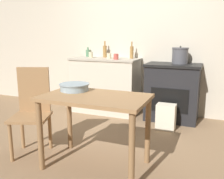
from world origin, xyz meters
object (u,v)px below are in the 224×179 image
(stove, at_px, (172,92))
(work_table, at_px, (95,108))
(chair, at_px, (32,109))
(bottle_left, at_px, (132,52))
(cup_center_left, at_px, (116,57))
(mixing_bowl_large, at_px, (74,87))
(bottle_mid_left, at_px, (88,53))
(bottle_far_left, at_px, (105,51))
(stock_pot, at_px, (180,56))
(cup_center, at_px, (91,55))
(cup_center_right, at_px, (109,56))
(flour_sack, at_px, (166,117))

(stove, height_order, work_table, stove)
(chair, height_order, bottle_left, bottle_left)
(stove, height_order, chair, chair)
(chair, relative_size, cup_center_left, 10.31)
(work_table, distance_m, mixing_bowl_large, 0.37)
(bottle_mid_left, bearing_deg, bottle_far_left, -6.38)
(work_table, relative_size, stock_pot, 3.84)
(cup_center, height_order, cup_center_right, cup_center)
(bottle_left, bearing_deg, cup_center, -169.04)
(stock_pot, xyz_separation_m, mixing_bowl_large, (-0.86, -1.73, -0.23))
(mixing_bowl_large, bearing_deg, stove, 65.01)
(flour_sack, distance_m, stock_pot, 0.99)
(work_table, relative_size, cup_center_right, 11.89)
(chair, distance_m, stock_pot, 2.33)
(stock_pot, height_order, cup_center_left, stock_pot)
(bottle_left, height_order, cup_center, bottle_left)
(work_table, bearing_deg, mixing_bowl_large, 157.33)
(cup_center_right, bearing_deg, bottle_left, 26.31)
(work_table, xyz_separation_m, cup_center_right, (-0.58, 1.73, 0.37))
(mixing_bowl_large, distance_m, bottle_mid_left, 2.04)
(work_table, bearing_deg, bottle_left, 97.32)
(work_table, xyz_separation_m, cup_center_left, (-0.42, 1.62, 0.37))
(work_table, bearing_deg, chair, 178.01)
(stock_pot, bearing_deg, stove, -145.65)
(bottle_left, bearing_deg, cup_center_right, -153.69)
(mixing_bowl_large, xyz_separation_m, cup_center_right, (-0.28, 1.60, 0.20))
(flour_sack, height_order, cup_center, cup_center)
(stock_pot, relative_size, bottle_far_left, 0.95)
(mixing_bowl_large, relative_size, cup_center_left, 3.39)
(mixing_bowl_large, distance_m, bottle_left, 1.79)
(stock_pot, height_order, bottle_mid_left, stock_pot)
(stove, relative_size, work_table, 0.86)
(bottle_left, height_order, bottle_mid_left, bottle_left)
(bottle_far_left, xyz_separation_m, bottle_mid_left, (-0.36, 0.04, -0.04))
(bottle_far_left, distance_m, cup_center, 0.27)
(flour_sack, bearing_deg, work_table, -109.57)
(work_table, relative_size, cup_center_left, 11.03)
(flour_sack, bearing_deg, cup_center_left, 161.66)
(cup_center_left, bearing_deg, flour_sack, -18.34)
(bottle_far_left, xyz_separation_m, cup_center, (-0.19, -0.18, -0.06))
(bottle_left, height_order, cup_center_right, bottle_left)
(cup_center, bearing_deg, bottle_mid_left, 127.82)
(chair, relative_size, bottle_far_left, 3.40)
(stove, distance_m, cup_center, 1.52)
(stock_pot, distance_m, cup_center_right, 1.15)
(bottle_far_left, relative_size, bottle_left, 1.02)
(work_table, bearing_deg, bottle_mid_left, 119.39)
(stock_pot, xyz_separation_m, cup_center_left, (-0.97, -0.23, -0.03))
(stove, xyz_separation_m, work_table, (-0.47, -1.80, 0.17))
(flour_sack, bearing_deg, chair, -134.54)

